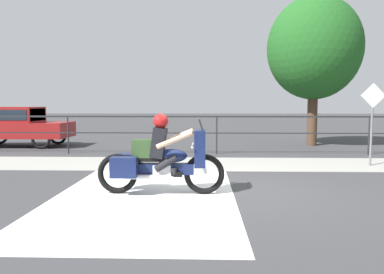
{
  "coord_description": "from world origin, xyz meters",
  "views": [
    {
      "loc": [
        -0.45,
        -7.18,
        1.71
      ],
      "look_at": [
        -0.71,
        1.41,
        0.95
      ],
      "focal_mm": 35.0,
      "sensor_mm": 36.0,
      "label": 1
    }
  ],
  "objects_px": {
    "parked_car": "(16,124)",
    "tree_behind_sign": "(314,48)",
    "motorcycle": "(160,158)",
    "street_sign": "(372,115)"
  },
  "relations": [
    {
      "from": "street_sign",
      "to": "tree_behind_sign",
      "type": "relative_size",
      "value": 0.38
    },
    {
      "from": "motorcycle",
      "to": "tree_behind_sign",
      "type": "height_order",
      "value": "tree_behind_sign"
    },
    {
      "from": "motorcycle",
      "to": "tree_behind_sign",
      "type": "xyz_separation_m",
      "value": [
        5.27,
        8.48,
        3.26
      ]
    },
    {
      "from": "parked_car",
      "to": "street_sign",
      "type": "height_order",
      "value": "street_sign"
    },
    {
      "from": "motorcycle",
      "to": "street_sign",
      "type": "relative_size",
      "value": 1.07
    },
    {
      "from": "parked_car",
      "to": "tree_behind_sign",
      "type": "distance_m",
      "value": 12.36
    },
    {
      "from": "motorcycle",
      "to": "street_sign",
      "type": "bearing_deg",
      "value": 33.31
    },
    {
      "from": "street_sign",
      "to": "tree_behind_sign",
      "type": "xyz_separation_m",
      "value": [
        -0.16,
        5.09,
        2.52
      ]
    },
    {
      "from": "parked_car",
      "to": "tree_behind_sign",
      "type": "bearing_deg",
      "value": 0.63
    },
    {
      "from": "motorcycle",
      "to": "parked_car",
      "type": "xyz_separation_m",
      "value": [
        -6.69,
        7.75,
        0.24
      ]
    }
  ]
}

